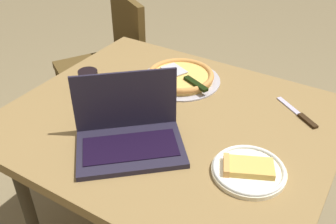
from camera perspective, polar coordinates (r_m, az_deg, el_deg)
name	(u,v)px	position (r m, az deg, el deg)	size (l,w,h in m)	color
dining_table	(170,132)	(1.40, 0.29, -2.89)	(1.12, 0.95, 0.71)	olive
laptop	(129,133)	(1.22, -5.79, -3.04)	(0.40, 0.39, 0.22)	#201C2C
pizza_plate	(248,170)	(1.16, 11.76, -8.34)	(0.22, 0.22, 0.04)	white
pizza_tray	(181,77)	(1.57, 1.86, 5.24)	(0.32, 0.32, 0.04)	#A6A2AB
table_knife	(300,115)	(1.45, 18.92, -0.43)	(0.18, 0.14, 0.01)	#B5AFCB
drink_cup	(89,80)	(1.53, -11.59, 4.67)	(0.07, 0.07, 0.08)	black
chair_near	(110,62)	(2.19, -8.55, 7.29)	(0.57, 0.57, 0.86)	#513D1C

